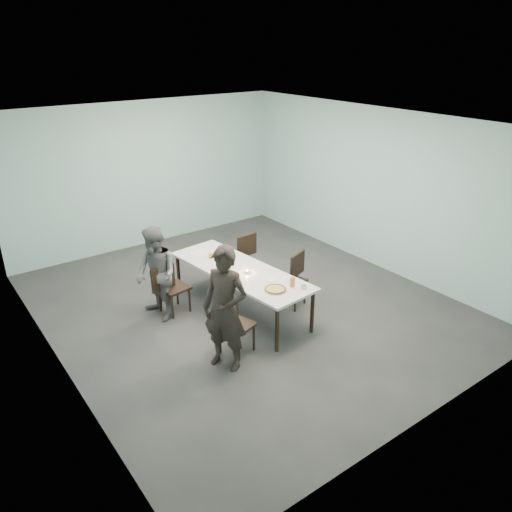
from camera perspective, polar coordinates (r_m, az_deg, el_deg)
ground at (r=8.44m, az=-1.29°, el=-5.52°), size 7.00×7.00×0.00m
room_shell at (r=7.66m, az=-1.43°, el=7.82°), size 6.02×7.02×3.01m
table at (r=7.94m, az=-1.82°, el=-1.91°), size 1.17×2.68×0.75m
chair_near_left at (r=6.96m, az=-2.65°, el=-7.68°), size 0.65×0.52×0.87m
chair_far_left at (r=8.07m, az=-9.85°, el=-3.33°), size 0.64×0.47×0.87m
chair_near_right at (r=8.28m, az=4.36°, el=-2.29°), size 0.65×0.54×0.87m
chair_far_right at (r=9.03m, az=-1.58°, el=0.07°), size 0.62×0.44×0.87m
diner_near at (r=6.56m, az=-3.54°, el=-6.06°), size 0.67×0.76×1.75m
diner_far at (r=7.88m, az=-11.33°, el=-2.07°), size 0.63×0.78×1.52m
pizza at (r=7.26m, az=2.23°, el=-3.82°), size 0.34×0.34×0.04m
side_plate at (r=7.57m, az=1.69°, el=-2.70°), size 0.18×0.18×0.01m
beer_glass at (r=7.36m, az=4.19°, el=-2.97°), size 0.08×0.08×0.15m
water_tumbler at (r=7.33m, az=5.44°, el=-3.41°), size 0.08×0.08×0.09m
tealight at (r=7.78m, az=-1.05°, el=-1.81°), size 0.06×0.06×0.05m
amber_tumbler at (r=8.33m, az=-5.18°, el=0.02°), size 0.07×0.07×0.08m
menu at (r=8.54m, az=-6.51°, el=0.33°), size 0.32×0.25×0.01m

